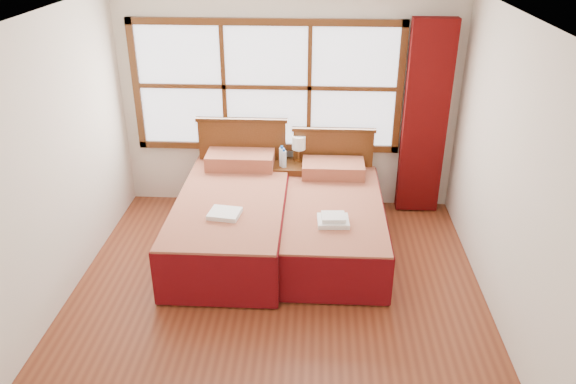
{
  "coord_description": "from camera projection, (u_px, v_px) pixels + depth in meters",
  "views": [
    {
      "loc": [
        0.35,
        -4.17,
        3.31
      ],
      "look_at": [
        0.08,
        0.7,
        0.89
      ],
      "focal_mm": 35.0,
      "sensor_mm": 36.0,
      "label": 1
    }
  ],
  "objects": [
    {
      "name": "window",
      "position": [
        267.0,
        87.0,
        6.54
      ],
      "size": [
        3.16,
        0.06,
        1.56
      ],
      "color": "white",
      "rests_on": "wall_back"
    },
    {
      "name": "nightstand",
      "position": [
        290.0,
        187.0,
        6.86
      ],
      "size": [
        0.47,
        0.46,
        0.62
      ],
      "color": "#542D12",
      "rests_on": "floor"
    },
    {
      "name": "lamp",
      "position": [
        299.0,
        143.0,
        6.71
      ],
      "size": [
        0.16,
        0.16,
        0.31
      ],
      "color": "#B37C39",
      "rests_on": "nightstand"
    },
    {
      "name": "wall_left",
      "position": [
        38.0,
        179.0,
        4.74
      ],
      "size": [
        0.0,
        4.5,
        4.5
      ],
      "primitive_type": "plane",
      "rotation": [
        1.57,
        0.0,
        1.57
      ],
      "color": "silver",
      "rests_on": "floor"
    },
    {
      "name": "bottle_near",
      "position": [
        284.0,
        159.0,
        6.59
      ],
      "size": [
        0.06,
        0.06,
        0.23
      ],
      "color": "#C1E3F8",
      "rests_on": "nightstand"
    },
    {
      "name": "wall_back",
      "position": [
        288.0,
        103.0,
        6.65
      ],
      "size": [
        4.0,
        0.0,
        4.0
      ],
      "primitive_type": "plane",
      "rotation": [
        1.57,
        0.0,
        0.0
      ],
      "color": "silver",
      "rests_on": "floor"
    },
    {
      "name": "wall_right",
      "position": [
        519.0,
        191.0,
        4.54
      ],
      "size": [
        0.0,
        4.5,
        4.5
      ],
      "primitive_type": "plane",
      "rotation": [
        1.57,
        0.0,
        -1.57
      ],
      "color": "silver",
      "rests_on": "floor"
    },
    {
      "name": "floor",
      "position": [
        275.0,
        311.0,
        5.22
      ],
      "size": [
        4.5,
        4.5,
        0.0
      ],
      "primitive_type": "plane",
      "color": "brown",
      "rests_on": "ground"
    },
    {
      "name": "bed_left",
      "position": [
        233.0,
        215.0,
        6.16
      ],
      "size": [
        1.16,
        2.26,
        1.13
      ],
      "color": "#44240E",
      "rests_on": "floor"
    },
    {
      "name": "bottle_far",
      "position": [
        282.0,
        157.0,
        6.62
      ],
      "size": [
        0.07,
        0.07,
        0.25
      ],
      "color": "#C1E3F8",
      "rests_on": "nightstand"
    },
    {
      "name": "towels_right",
      "position": [
        333.0,
        220.0,
        5.56
      ],
      "size": [
        0.32,
        0.29,
        0.09
      ],
      "rotation": [
        0.0,
        0.0,
        0.06
      ],
      "color": "white",
      "rests_on": "bed_right"
    },
    {
      "name": "curtain",
      "position": [
        425.0,
        120.0,
        6.51
      ],
      "size": [
        0.5,
        0.16,
        2.3
      ],
      "primitive_type": "cube",
      "color": "#580908",
      "rests_on": "wall_back"
    },
    {
      "name": "towels_left",
      "position": [
        225.0,
        214.0,
        5.59
      ],
      "size": [
        0.34,
        0.31,
        0.05
      ],
      "rotation": [
        0.0,
        0.0,
        -0.15
      ],
      "color": "white",
      "rests_on": "bed_left"
    },
    {
      "name": "bed_right",
      "position": [
        333.0,
        220.0,
        6.12
      ],
      "size": [
        1.06,
        2.08,
        1.03
      ],
      "color": "#44240E",
      "rests_on": "floor"
    },
    {
      "name": "ceiling",
      "position": [
        271.0,
        23.0,
        4.06
      ],
      "size": [
        4.5,
        4.5,
        0.0
      ],
      "primitive_type": "plane",
      "rotation": [
        3.14,
        0.0,
        0.0
      ],
      "color": "white",
      "rests_on": "wall_back"
    }
  ]
}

